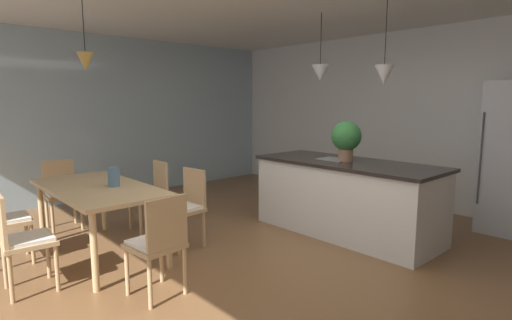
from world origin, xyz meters
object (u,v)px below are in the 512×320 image
object	(u,v)px
chair_near_right	(21,238)
chair_kitchen_end	(158,242)
chair_far_left	(151,193)
potted_plant_on_island	(346,138)
dining_table	(98,193)
chair_near_left	(2,218)
chair_far_right	(185,205)
chair_window_end	(62,192)
kitchen_island	(346,197)
vase_on_dining_table	(114,177)

from	to	relation	value
chair_near_right	chair_kitchen_end	world-z (taller)	same
chair_far_left	potted_plant_on_island	xyz separation A→B (m)	(1.69, 1.71, 0.71)
chair_near_right	dining_table	bearing A→B (deg)	116.03
dining_table	potted_plant_on_island	distance (m)	2.88
chair_near_left	chair_kitchen_end	bearing A→B (deg)	26.15
chair_kitchen_end	potted_plant_on_island	size ratio (longest dim) A/B	1.79
chair_far_right	chair_window_end	size ratio (longest dim) A/B	1.00
chair_near_right	chair_far_left	distance (m)	1.80
chair_far_right	potted_plant_on_island	distance (m)	2.06
chair_far_right	chair_window_end	xyz separation A→B (m)	(-1.65, -0.80, 0.00)
kitchen_island	chair_window_end	bearing A→B (deg)	-135.70
chair_window_end	chair_near_left	distance (m)	1.18
kitchen_island	vase_on_dining_table	size ratio (longest dim) A/B	11.36
kitchen_island	potted_plant_on_island	size ratio (longest dim) A/B	4.69
potted_plant_on_island	chair_far_right	bearing A→B (deg)	-117.89
chair_near_right	chair_window_end	bearing A→B (deg)	153.79
dining_table	potted_plant_on_island	world-z (taller)	potted_plant_on_island
chair_window_end	potted_plant_on_island	size ratio (longest dim) A/B	1.79
chair_kitchen_end	chair_far_left	distance (m)	1.83
potted_plant_on_island	dining_table	bearing A→B (deg)	-117.30
chair_window_end	chair_near_right	distance (m)	1.84
chair_window_end	potted_plant_on_island	bearing A→B (deg)	44.56
chair_near_right	potted_plant_on_island	distance (m)	3.52
chair_near_left	chair_kitchen_end	world-z (taller)	same
dining_table	potted_plant_on_island	xyz separation A→B (m)	(1.30, 2.52, 0.51)
chair_far_right	kitchen_island	world-z (taller)	kitchen_island
kitchen_island	chair_far_right	bearing A→B (deg)	-118.50
chair_far_right	chair_kitchen_end	distance (m)	1.18
chair_far_right	chair_kitchen_end	size ratio (longest dim) A/B	1.00
dining_table	potted_plant_on_island	size ratio (longest dim) A/B	3.63
chair_window_end	vase_on_dining_table	world-z (taller)	vase_on_dining_table
kitchen_island	vase_on_dining_table	bearing A→B (deg)	-116.51
chair_near_right	potted_plant_on_island	world-z (taller)	potted_plant_on_island
chair_near_left	kitchen_island	world-z (taller)	kitchen_island
chair_kitchen_end	potted_plant_on_island	world-z (taller)	potted_plant_on_island
potted_plant_on_island	vase_on_dining_table	distance (m)	2.69
dining_table	kitchen_island	bearing A→B (deg)	62.28
chair_far_left	potted_plant_on_island	size ratio (longest dim) A/B	1.79
chair_near_right	chair_kitchen_end	size ratio (longest dim) A/B	1.00
dining_table	chair_near_left	distance (m)	0.92
dining_table	vase_on_dining_table	xyz separation A→B (m)	(0.13, 0.12, 0.17)
chair_far_left	vase_on_dining_table	xyz separation A→B (m)	(0.52, -0.69, 0.37)
chair_near_left	chair_kitchen_end	size ratio (longest dim) A/B	1.00
chair_far_right	vase_on_dining_table	distance (m)	0.82
chair_near_left	potted_plant_on_island	world-z (taller)	potted_plant_on_island
chair_near_left	chair_window_end	bearing A→B (deg)	136.42
chair_window_end	chair_far_left	distance (m)	1.18
chair_near_left	chair_kitchen_end	xyz separation A→B (m)	(1.65, 0.81, 0.00)
chair_window_end	kitchen_island	xyz separation A→B (m)	(2.58, 2.51, -0.01)
chair_kitchen_end	chair_far_left	world-z (taller)	same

